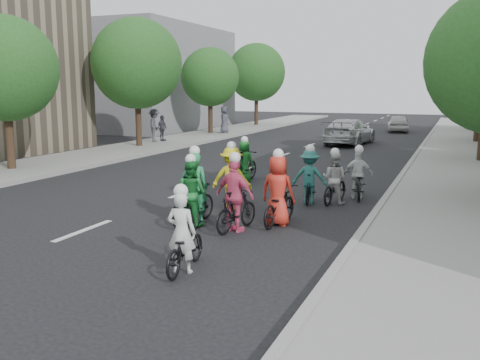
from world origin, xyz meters
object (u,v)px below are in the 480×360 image
Objects in this scene: cyclist_4 at (278,198)px; cyclist_7 at (310,181)px; follow_car_lead at (349,132)px; cyclist_1 at (192,198)px; cyclist_2 at (232,184)px; follow_car_trail at (398,123)px; spectator_0 at (155,125)px; cyclist_9 at (245,164)px; cyclist_8 at (358,180)px; cyclist_5 at (196,196)px; spectator_1 at (162,128)px; cyclist_0 at (184,243)px; cyclist_3 at (236,202)px; cyclist_6 at (335,184)px; spectator_2 at (224,120)px.

cyclist_4 is 1.09× the size of cyclist_7.
cyclist_7 reaches higher than follow_car_lead.
cyclist_1 is 1.97m from cyclist_2.
cyclist_4 reaches higher than follow_car_trail.
spectator_0 reaches higher than cyclist_1.
spectator_0 is (-12.43, 14.76, 0.46)m from cyclist_4.
cyclist_9 is (-1.06, 6.04, -0.04)m from cyclist_1.
spectator_0 is at bearing -49.64° from cyclist_8.
cyclist_5 is 1.24× the size of spectator_1.
cyclist_2 is 3.99m from cyclist_8.
cyclist_0 reaches higher than cyclist_8.
cyclist_4 is at bearing -115.13° from cyclist_3.
cyclist_3 reaches higher than cyclist_0.
cyclist_5 is at bearing 60.30° from cyclist_6.
spectator_0 is at bearing -65.99° from cyclist_5.
cyclist_3 is 30.55m from follow_car_trail.
cyclist_6 is (1.23, 6.75, 0.04)m from cyclist_0.
cyclist_6 is 26.66m from follow_car_trail.
cyclist_2 is at bearing -53.02° from cyclist_3.
follow_car_trail is 1.95× the size of spectator_0.
cyclist_9 is at bearing -58.15° from cyclist_3.
cyclist_1 reaches higher than follow_car_lead.
cyclist_3 is at bearing 80.83° from follow_car_trail.
cyclist_3 is at bearing 57.70° from cyclist_4.
cyclist_8 is at bearing -136.15° from cyclist_5.
cyclist_0 is 2.85m from cyclist_3.
cyclist_2 is 17.28m from spectator_0.
follow_car_trail is (1.51, 30.11, -0.02)m from cyclist_5.
cyclist_2 is (0.20, 1.96, 0.03)m from cyclist_1.
cyclist_9 is (-2.46, 9.07, 0.09)m from cyclist_0.
cyclist_5 reaches higher than follow_car_lead.
cyclist_3 is at bearing 113.82° from cyclist_9.
cyclist_4 is 19.28m from follow_car_lead.
spectator_0 is (-11.90, 18.54, 0.59)m from cyclist_0.
spectator_0 is (-9.44, 9.47, 0.49)m from cyclist_9.
cyclist_0 is 3.83m from cyclist_4.
spectator_1 is at bearing -34.64° from spectator_0.
cyclist_0 is 6.86m from cyclist_6.
cyclist_0 is 1.09× the size of spectator_1.
cyclist_8 is 17.75m from spectator_1.
cyclist_6 is 22.42m from spectator_2.
cyclist_3 reaches higher than cyclist_1.
cyclist_4 is at bearing 123.26° from cyclist_9.
spectator_0 reaches higher than cyclist_0.
cyclist_2 is 1.01× the size of cyclist_9.
cyclist_3 is at bearing 149.92° from cyclist_5.
cyclist_4 reaches higher than cyclist_3.
follow_car_trail is at bearing -100.97° from cyclist_2.
cyclist_0 is 0.94× the size of cyclist_1.
cyclist_1 is 0.94× the size of cyclist_8.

